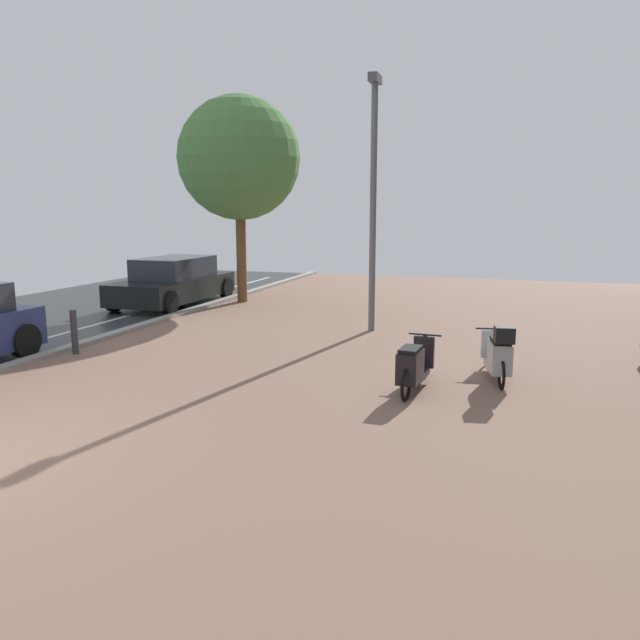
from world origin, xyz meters
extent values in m
cube|color=#886553|center=(4.80, 0.00, -0.03)|extent=(14.40, 40.00, 0.05)
torus|color=black|center=(5.60, 4.83, 0.21)|extent=(0.13, 0.47, 0.47)
torus|color=black|center=(5.38, 6.09, 0.21)|extent=(0.13, 0.47, 0.47)
cube|color=#A6ADAD|center=(5.49, 5.46, 0.19)|extent=(0.40, 0.76, 0.08)
cube|color=#A6ADAD|center=(5.56, 5.05, 0.43)|extent=(0.39, 0.61, 0.47)
cube|color=black|center=(5.56, 5.05, 0.69)|extent=(0.35, 0.55, 0.06)
cylinder|color=#A6ADAD|center=(5.38, 6.07, 0.45)|extent=(0.09, 0.13, 0.47)
cube|color=#A6ADAD|center=(5.40, 5.99, 0.42)|extent=(0.33, 0.13, 0.47)
cylinder|color=black|center=(5.39, 6.04, 0.68)|extent=(0.52, 0.12, 0.03)
cube|color=black|center=(5.61, 4.78, 0.84)|extent=(0.32, 0.32, 0.24)
torus|color=black|center=(4.33, 3.84, 0.22)|extent=(0.09, 0.50, 0.50)
torus|color=black|center=(4.42, 5.05, 0.22)|extent=(0.09, 0.50, 0.50)
cube|color=black|center=(4.38, 4.45, 0.20)|extent=(0.33, 0.70, 0.08)
cube|color=black|center=(4.35, 4.06, 0.43)|extent=(0.34, 0.55, 0.45)
cube|color=black|center=(4.35, 4.06, 0.68)|extent=(0.30, 0.50, 0.06)
cylinder|color=black|center=(4.42, 5.02, 0.47)|extent=(0.08, 0.12, 0.50)
cube|color=black|center=(4.41, 4.95, 0.45)|extent=(0.33, 0.10, 0.49)
cylinder|color=black|center=(4.42, 5.00, 0.72)|extent=(0.52, 0.07, 0.03)
cylinder|color=black|center=(-2.71, 4.23, 0.31)|extent=(0.20, 0.62, 0.62)
cube|color=black|center=(-3.50, 10.68, 0.46)|extent=(1.75, 4.27, 0.59)
cube|color=#282D38|center=(-3.50, 10.76, 1.04)|extent=(1.47, 2.37, 0.57)
cylinder|color=black|center=(-4.33, 12.29, 0.31)|extent=(0.20, 0.62, 0.62)
cylinder|color=black|center=(-2.66, 12.29, 0.31)|extent=(0.20, 0.62, 0.62)
cylinder|color=black|center=(-4.33, 9.06, 0.31)|extent=(0.20, 0.62, 0.62)
cylinder|color=black|center=(-2.66, 9.06, 0.31)|extent=(0.20, 0.62, 0.62)
cylinder|color=slate|center=(2.73, 8.62, 2.61)|extent=(0.14, 0.14, 5.22)
cube|color=#4C4C51|center=(2.73, 8.62, 5.34)|extent=(0.20, 0.52, 0.18)
cylinder|color=brown|center=(-1.86, 11.72, 1.44)|extent=(0.28, 0.28, 2.88)
sphere|color=#4D8140|center=(-1.86, 11.72, 4.09)|extent=(3.46, 3.46, 3.46)
cylinder|color=#38383D|center=(-2.05, 4.75, 0.41)|extent=(0.12, 0.12, 0.83)
camera|label=1|loc=(5.70, -4.45, 2.66)|focal=34.23mm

